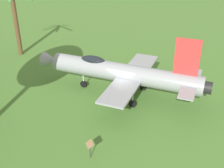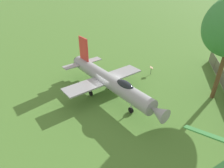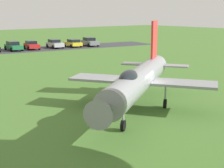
% 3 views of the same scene
% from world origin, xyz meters
% --- Properties ---
extents(ground_plane, '(200.00, 200.00, 0.00)m').
position_xyz_m(ground_plane, '(0.00, 0.00, 0.00)').
color(ground_plane, '#47722D').
extents(display_jet, '(12.96, 10.14, 5.56)m').
position_xyz_m(display_jet, '(0.28, 0.19, 2.09)').
color(display_jet, gray).
rests_on(display_jet, ground_plane).
extents(info_plaque, '(0.67, 0.52, 1.14)m').
position_xyz_m(info_plaque, '(-4.89, 6.10, 0.85)').
color(info_plaque, '#333333').
rests_on(info_plaque, ground_plane).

